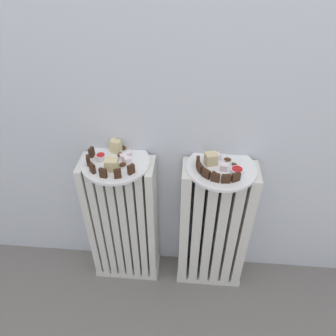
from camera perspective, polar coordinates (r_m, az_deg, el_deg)
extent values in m
plane|color=slate|center=(1.57, -0.95, -25.98)|extent=(6.00, 6.00, 0.00)
cube|color=silver|center=(1.72, -6.93, -16.62)|extent=(0.30, 0.14, 0.03)
cube|color=silver|center=(1.49, -12.98, -8.67)|extent=(0.03, 0.14, 0.64)
cube|color=silver|center=(1.48, -11.56, -8.81)|extent=(0.03, 0.14, 0.64)
cube|color=silver|center=(1.47, -10.13, -8.94)|extent=(0.03, 0.14, 0.64)
cube|color=silver|center=(1.46, -8.67, -9.07)|extent=(0.03, 0.14, 0.64)
cube|color=silver|center=(1.45, -7.20, -9.20)|extent=(0.03, 0.14, 0.64)
cube|color=silver|center=(1.45, -5.71, -9.32)|extent=(0.03, 0.14, 0.64)
cube|color=silver|center=(1.44, -4.21, -9.43)|extent=(0.03, 0.14, 0.64)
cube|color=silver|center=(1.44, -2.70, -9.54)|extent=(0.03, 0.14, 0.64)
cube|color=silver|center=(1.70, 7.04, -17.54)|extent=(0.30, 0.14, 0.03)
cube|color=silver|center=(1.43, 2.98, -9.89)|extent=(0.04, 0.14, 0.64)
cube|color=silver|center=(1.43, 5.02, -10.00)|extent=(0.04, 0.14, 0.64)
cube|color=silver|center=(1.43, 7.06, -10.09)|extent=(0.04, 0.14, 0.64)
cube|color=silver|center=(1.44, 9.10, -10.16)|extent=(0.04, 0.14, 0.64)
cube|color=silver|center=(1.44, 11.12, -10.23)|extent=(0.04, 0.14, 0.64)
cube|color=silver|center=(1.45, 13.12, -10.28)|extent=(0.04, 0.14, 0.64)
cylinder|color=white|center=(1.24, -9.24, 0.99)|extent=(0.26, 0.26, 0.01)
cylinder|color=white|center=(1.21, 9.43, 0.02)|extent=(0.26, 0.26, 0.01)
cube|color=#382114|center=(1.26, -13.37, 2.72)|extent=(0.02, 0.03, 0.04)
cube|color=#382114|center=(1.23, -13.93, 1.31)|extent=(0.02, 0.03, 0.04)
cube|color=#382114|center=(1.18, -13.25, -0.03)|extent=(0.03, 0.03, 0.04)
cube|color=#382114|center=(1.15, -11.42, -0.90)|extent=(0.03, 0.02, 0.04)
cube|color=#382114|center=(1.14, -8.92, -0.98)|extent=(0.03, 0.02, 0.04)
cube|color=#382114|center=(1.16, -6.55, -0.24)|extent=(0.03, 0.03, 0.04)
cube|color=beige|center=(1.18, -9.96, 0.58)|extent=(0.05, 0.04, 0.05)
cube|color=beige|center=(1.27, -9.18, 3.82)|extent=(0.05, 0.04, 0.05)
cube|color=white|center=(1.24, -7.15, 2.45)|extent=(0.03, 0.03, 0.02)
cube|color=white|center=(1.21, -7.16, 1.39)|extent=(0.03, 0.03, 0.02)
cube|color=white|center=(1.23, -7.84, 1.90)|extent=(0.03, 0.03, 0.02)
ellipsoid|color=#4C2814|center=(1.25, -8.51, 2.35)|extent=(0.02, 0.03, 0.02)
ellipsoid|color=#4C2814|center=(1.29, -7.84, 3.61)|extent=(0.02, 0.03, 0.02)
ellipsoid|color=#4C2814|center=(1.20, -8.01, 0.64)|extent=(0.03, 0.03, 0.02)
cylinder|color=white|center=(1.24, -11.77, 1.87)|extent=(0.04, 0.04, 0.02)
cylinder|color=red|center=(1.24, -11.81, 2.09)|extent=(0.03, 0.03, 0.01)
cube|color=#382114|center=(1.19, 5.32, 1.09)|extent=(0.01, 0.03, 0.03)
cube|color=#382114|center=(1.16, 5.68, 0.00)|extent=(0.02, 0.03, 0.03)
cube|color=#382114|center=(1.14, 6.75, -0.99)|extent=(0.03, 0.03, 0.03)
cube|color=#382114|center=(1.13, 8.36, -1.66)|extent=(0.03, 0.02, 0.03)
cube|color=#382114|center=(1.13, 10.21, -1.88)|extent=(0.03, 0.02, 0.03)
cube|color=#382114|center=(1.14, 11.92, -1.60)|extent=(0.03, 0.03, 0.03)
cube|color=beige|center=(1.20, 7.59, 1.65)|extent=(0.05, 0.05, 0.05)
cube|color=white|center=(1.19, 9.91, 0.19)|extent=(0.03, 0.03, 0.03)
cube|color=white|center=(1.23, 8.62, 2.04)|extent=(0.03, 0.03, 0.02)
ellipsoid|color=#4C2814|center=(1.21, 11.73, 0.53)|extent=(0.03, 0.03, 0.02)
ellipsoid|color=#4C2814|center=(1.16, 8.21, -0.98)|extent=(0.03, 0.03, 0.02)
ellipsoid|color=#4C2814|center=(1.23, 10.50, 1.51)|extent=(0.03, 0.02, 0.02)
cylinder|color=white|center=(1.17, 12.07, -0.64)|extent=(0.05, 0.05, 0.02)
cylinder|color=red|center=(1.17, 12.11, -0.39)|extent=(0.04, 0.04, 0.01)
cube|color=#B7B7BC|center=(1.20, -9.34, -0.03)|extent=(0.02, 0.07, 0.00)
cube|color=#B7B7BC|center=(1.24, -9.13, 1.57)|extent=(0.02, 0.02, 0.00)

